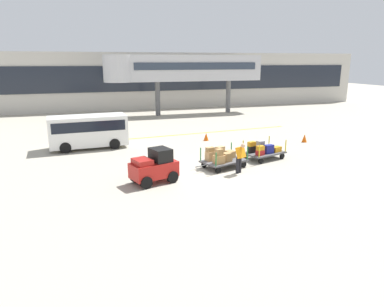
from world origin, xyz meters
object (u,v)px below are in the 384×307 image
at_px(baggage_cart_middle, 264,150).
at_px(baggage_handler, 240,157).
at_px(safety_cone_far, 304,138).
at_px(baggage_cart_lead, 222,158).
at_px(baggage_tug, 154,167).
at_px(safety_cone_near, 206,137).
at_px(shuttle_van, 88,129).

distance_m(baggage_cart_middle, baggage_handler, 3.22).
distance_m(baggage_handler, safety_cone_far, 8.92).
bearing_deg(baggage_handler, baggage_cart_middle, 39.97).
distance_m(baggage_cart_lead, safety_cone_far, 8.75).
relative_size(baggage_cart_lead, baggage_cart_middle, 1.00).
xyz_separation_m(baggage_cart_middle, baggage_handler, (-2.45, -2.06, 0.35)).
relative_size(baggage_tug, baggage_handler, 1.49).
distance_m(baggage_cart_lead, baggage_handler, 1.30).
bearing_deg(baggage_cart_middle, baggage_tug, -162.50).
height_order(safety_cone_near, safety_cone_far, same).
distance_m(baggage_cart_middle, safety_cone_far, 5.72).
xyz_separation_m(baggage_handler, shuttle_van, (-7.04, 7.82, 0.37)).
xyz_separation_m(baggage_handler, safety_cone_near, (0.93, 7.64, -0.59)).
bearing_deg(baggage_tug, safety_cone_near, 55.64).
relative_size(baggage_cart_lead, baggage_handler, 1.97).
xyz_separation_m(baggage_cart_middle, safety_cone_far, (4.83, 3.07, -0.24)).
bearing_deg(safety_cone_near, shuttle_van, 178.68).
xyz_separation_m(baggage_cart_lead, safety_cone_far, (7.79, 3.97, -0.28)).
relative_size(baggage_cart_lead, safety_cone_near, 5.60).
relative_size(baggage_handler, safety_cone_far, 2.84).
relative_size(baggage_handler, shuttle_van, 0.32).
xyz_separation_m(shuttle_van, safety_cone_far, (14.32, -2.70, -0.96)).
height_order(baggage_cart_middle, shuttle_van, shuttle_van).
bearing_deg(shuttle_van, baggage_tug, -71.23).
xyz_separation_m(baggage_tug, safety_cone_near, (5.29, 7.73, -0.48)).
distance_m(baggage_tug, baggage_handler, 4.36).
height_order(baggage_handler, safety_cone_far, baggage_handler).
bearing_deg(safety_cone_far, baggage_cart_middle, -147.57).
bearing_deg(safety_cone_near, baggage_cart_lead, -102.57).
bearing_deg(shuttle_van, safety_cone_near, -1.32).
bearing_deg(safety_cone_far, baggage_tug, -155.87).
height_order(baggage_cart_lead, safety_cone_far, baggage_cart_lead).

